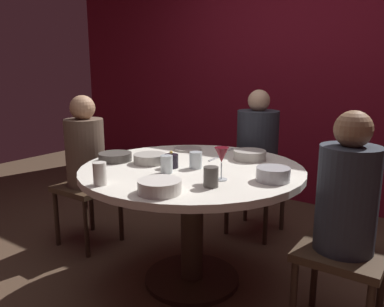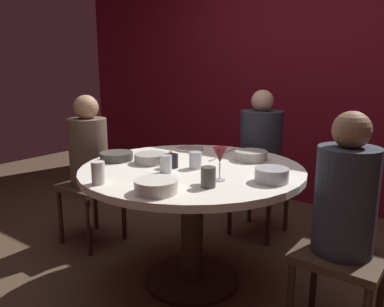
{
  "view_description": "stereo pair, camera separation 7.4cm",
  "coord_description": "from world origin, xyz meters",
  "px_view_note": "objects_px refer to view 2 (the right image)",
  "views": [
    {
      "loc": [
        1.26,
        -1.83,
        1.33
      ],
      "look_at": [
        0.0,
        0.0,
        0.83
      ],
      "focal_mm": 35.76,
      "sensor_mm": 36.0,
      "label": 1
    },
    {
      "loc": [
        1.32,
        -1.78,
        1.33
      ],
      "look_at": [
        0.0,
        0.0,
        0.83
      ],
      "focal_mm": 35.76,
      "sensor_mm": 36.0,
      "label": 2
    }
  ],
  "objects_px": {
    "bowl_small_white": "(156,186)",
    "cup_near_candle": "(208,177)",
    "dinner_plate": "(190,149)",
    "dining_table": "(192,191)",
    "bowl_rice_portion": "(151,158)",
    "seated_diner_back": "(261,147)",
    "bowl_salad_center": "(117,156)",
    "cup_by_right_diner": "(98,173)",
    "cup_by_left_diner": "(166,164)",
    "seated_diner_right": "(345,205)",
    "wine_glass": "(220,157)",
    "cell_phone": "(145,155)",
    "seated_diner_left": "(89,154)",
    "bowl_sauce_side": "(251,155)",
    "bowl_serving_large": "(272,175)",
    "candle_holder": "(171,161)",
    "cup_center_front": "(196,160)"
  },
  "relations": [
    {
      "from": "dining_table",
      "to": "bowl_rice_portion",
      "type": "height_order",
      "value": "bowl_rice_portion"
    },
    {
      "from": "seated_diner_right",
      "to": "cup_by_left_diner",
      "type": "bearing_deg",
      "value": 12.2
    },
    {
      "from": "seated_diner_right",
      "to": "bowl_salad_center",
      "type": "distance_m",
      "value": 1.39
    },
    {
      "from": "cup_near_candle",
      "to": "cup_by_left_diner",
      "type": "relative_size",
      "value": 1.02
    },
    {
      "from": "cell_phone",
      "to": "wine_glass",
      "type": "bearing_deg",
      "value": 146.1
    },
    {
      "from": "cell_phone",
      "to": "bowl_sauce_side",
      "type": "bearing_deg",
      "value": -172.73
    },
    {
      "from": "candle_holder",
      "to": "cell_phone",
      "type": "relative_size",
      "value": 0.73
    },
    {
      "from": "cup_center_front",
      "to": "bowl_rice_portion",
      "type": "bearing_deg",
      "value": -168.9
    },
    {
      "from": "wine_glass",
      "to": "cup_by_right_diner",
      "type": "relative_size",
      "value": 1.52
    },
    {
      "from": "cup_near_candle",
      "to": "cup_center_front",
      "type": "xyz_separation_m",
      "value": [
        -0.27,
        0.26,
        -0.0
      ]
    },
    {
      "from": "seated_diner_left",
      "to": "cup_near_candle",
      "type": "bearing_deg",
      "value": -12.35
    },
    {
      "from": "seated_diner_back",
      "to": "seated_diner_right",
      "type": "distance_m",
      "value": 1.27
    },
    {
      "from": "seated_diner_back",
      "to": "cup_near_candle",
      "type": "xyz_separation_m",
      "value": [
        0.31,
        -1.19,
        0.08
      ]
    },
    {
      "from": "dining_table",
      "to": "cup_center_front",
      "type": "bearing_deg",
      "value": -25.59
    },
    {
      "from": "cup_by_left_diner",
      "to": "cup_center_front",
      "type": "bearing_deg",
      "value": 67.39
    },
    {
      "from": "bowl_small_white",
      "to": "cup_near_candle",
      "type": "height_order",
      "value": "cup_near_candle"
    },
    {
      "from": "cup_center_front",
      "to": "seated_diner_left",
      "type": "bearing_deg",
      "value": 178.91
    },
    {
      "from": "seated_diner_back",
      "to": "seated_diner_right",
      "type": "xyz_separation_m",
      "value": [
        0.89,
        -0.91,
        -0.02
      ]
    },
    {
      "from": "dinner_plate",
      "to": "cup_by_left_diner",
      "type": "distance_m",
      "value": 0.63
    },
    {
      "from": "seated_diner_back",
      "to": "bowl_salad_center",
      "type": "relative_size",
      "value": 5.6
    },
    {
      "from": "seated_diner_right",
      "to": "dinner_plate",
      "type": "xyz_separation_m",
      "value": [
        -1.19,
        0.38,
        0.06
      ]
    },
    {
      "from": "bowl_small_white",
      "to": "seated_diner_left",
      "type": "bearing_deg",
      "value": 156.11
    },
    {
      "from": "candle_holder",
      "to": "bowl_sauce_side",
      "type": "distance_m",
      "value": 0.54
    },
    {
      "from": "wine_glass",
      "to": "dinner_plate",
      "type": "distance_m",
      "value": 0.8
    },
    {
      "from": "seated_diner_right",
      "to": "candle_holder",
      "type": "height_order",
      "value": "seated_diner_right"
    },
    {
      "from": "candle_holder",
      "to": "bowl_serving_large",
      "type": "xyz_separation_m",
      "value": [
        0.61,
        0.08,
        -0.0
      ]
    },
    {
      "from": "candle_holder",
      "to": "wine_glass",
      "type": "xyz_separation_m",
      "value": [
        0.38,
        -0.06,
        0.09
      ]
    },
    {
      "from": "seated_diner_left",
      "to": "bowl_salad_center",
      "type": "relative_size",
      "value": 5.46
    },
    {
      "from": "dining_table",
      "to": "seated_diner_left",
      "type": "relative_size",
      "value": 1.17
    },
    {
      "from": "bowl_serving_large",
      "to": "cell_phone",
      "type": "bearing_deg",
      "value": 176.26
    },
    {
      "from": "bowl_rice_portion",
      "to": "cup_by_left_diner",
      "type": "bearing_deg",
      "value": -28.1
    },
    {
      "from": "seated_diner_back",
      "to": "cup_near_candle",
      "type": "height_order",
      "value": "seated_diner_back"
    },
    {
      "from": "dining_table",
      "to": "bowl_small_white",
      "type": "relative_size",
      "value": 6.42
    },
    {
      "from": "bowl_sauce_side",
      "to": "cup_by_right_diner",
      "type": "relative_size",
      "value": 1.79
    },
    {
      "from": "cell_phone",
      "to": "cup_near_candle",
      "type": "relative_size",
      "value": 1.37
    },
    {
      "from": "bowl_salad_center",
      "to": "bowl_rice_portion",
      "type": "height_order",
      "value": "bowl_rice_portion"
    },
    {
      "from": "cell_phone",
      "to": "cup_near_candle",
      "type": "bearing_deg",
      "value": 137.5
    },
    {
      "from": "candle_holder",
      "to": "bowl_small_white",
      "type": "distance_m",
      "value": 0.47
    },
    {
      "from": "dinner_plate",
      "to": "cup_by_right_diner",
      "type": "relative_size",
      "value": 1.73
    },
    {
      "from": "dinner_plate",
      "to": "cup_near_candle",
      "type": "height_order",
      "value": "cup_near_candle"
    },
    {
      "from": "cell_phone",
      "to": "bowl_salad_center",
      "type": "xyz_separation_m",
      "value": [
        -0.05,
        -0.21,
        0.02
      ]
    },
    {
      "from": "dining_table",
      "to": "cup_by_left_diner",
      "type": "xyz_separation_m",
      "value": [
        -0.04,
        -0.2,
        0.21
      ]
    },
    {
      "from": "cup_by_right_diner",
      "to": "bowl_rice_portion",
      "type": "bearing_deg",
      "value": 100.35
    },
    {
      "from": "seated_diner_right",
      "to": "dinner_plate",
      "type": "height_order",
      "value": "seated_diner_right"
    },
    {
      "from": "bowl_salad_center",
      "to": "cup_by_right_diner",
      "type": "height_order",
      "value": "cup_by_right_diner"
    },
    {
      "from": "bowl_serving_large",
      "to": "cup_center_front",
      "type": "height_order",
      "value": "cup_center_front"
    },
    {
      "from": "dinner_plate",
      "to": "cup_by_right_diner",
      "type": "distance_m",
      "value": 0.95
    },
    {
      "from": "bowl_rice_portion",
      "to": "cup_near_candle",
      "type": "distance_m",
      "value": 0.6
    },
    {
      "from": "wine_glass",
      "to": "cup_near_candle",
      "type": "relative_size",
      "value": 1.72
    },
    {
      "from": "dinner_plate",
      "to": "bowl_rice_portion",
      "type": "xyz_separation_m",
      "value": [
        0.03,
        -0.45,
        0.02
      ]
    }
  ]
}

